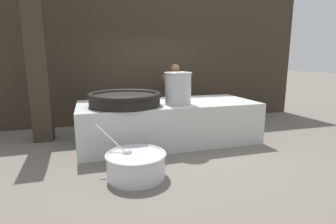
# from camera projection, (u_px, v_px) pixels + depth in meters

# --- Properties ---
(ground_plane) EXTENTS (60.00, 60.00, 0.00)m
(ground_plane) POSITION_uv_depth(u_px,v_px,m) (168.00, 141.00, 5.77)
(ground_plane) COLOR slate
(back_wall) EXTENTS (9.52, 0.24, 3.72)m
(back_wall) POSITION_uv_depth(u_px,v_px,m) (146.00, 56.00, 7.37)
(back_wall) COLOR #382D23
(back_wall) RESTS_ON ground_plane
(support_pillar) EXTENTS (0.39, 0.39, 3.72)m
(support_pillar) POSITION_uv_depth(u_px,v_px,m) (37.00, 55.00, 5.48)
(support_pillar) COLOR #382D23
(support_pillar) RESTS_ON ground_plane
(hearth_platform) EXTENTS (3.74, 1.60, 0.87)m
(hearth_platform) POSITION_uv_depth(u_px,v_px,m) (168.00, 122.00, 5.68)
(hearth_platform) COLOR silver
(hearth_platform) RESTS_ON ground_plane
(giant_wok_near) EXTENTS (1.43, 1.43, 0.26)m
(giant_wok_near) POSITION_uv_depth(u_px,v_px,m) (125.00, 99.00, 5.13)
(giant_wok_near) COLOR black
(giant_wok_near) RESTS_ON hearth_platform
(stock_pot) EXTENTS (0.56, 0.56, 0.65)m
(stock_pot) POSITION_uv_depth(u_px,v_px,m) (178.00, 88.00, 5.26)
(stock_pot) COLOR #B7B7BC
(stock_pot) RESTS_ON hearth_platform
(cook) EXTENTS (0.46, 0.65, 1.65)m
(cook) POSITION_uv_depth(u_px,v_px,m) (175.00, 93.00, 6.90)
(cook) COLOR brown
(cook) RESTS_ON ground_plane
(prep_bowl_vegetables) EXTENTS (1.03, 0.96, 0.76)m
(prep_bowl_vegetables) POSITION_uv_depth(u_px,v_px,m) (136.00, 164.00, 3.96)
(prep_bowl_vegetables) COLOR silver
(prep_bowl_vegetables) RESTS_ON ground_plane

